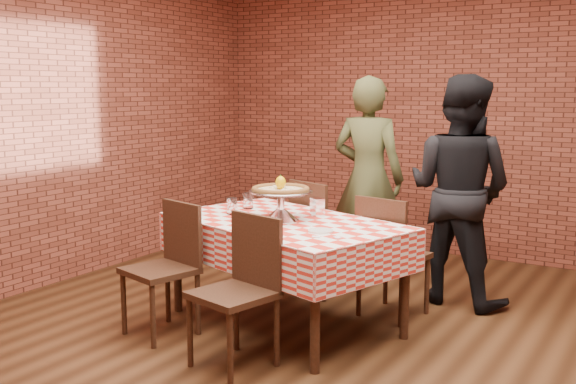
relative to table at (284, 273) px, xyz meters
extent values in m
plane|color=black|center=(0.52, -0.39, -0.38)|extent=(6.00, 6.00, 0.00)
plane|color=brown|center=(0.52, 2.61, 1.08)|extent=(5.50, 0.00, 5.50)
cube|color=#3F2518|center=(0.00, 0.00, 0.00)|extent=(1.88, 1.44, 0.75)
cylinder|color=beige|center=(-0.03, 0.00, 0.59)|extent=(0.48, 0.48, 0.03)
ellipsoid|color=#E6B70A|center=(-0.03, 0.00, 0.65)|extent=(0.09, 0.09, 0.09)
cylinder|color=white|center=(-0.44, -0.01, 0.44)|extent=(0.10, 0.10, 0.12)
cylinder|color=white|center=(-0.48, 0.25, 0.44)|extent=(0.10, 0.10, 0.12)
cylinder|color=white|center=(0.40, -0.20, 0.39)|extent=(0.21, 0.21, 0.01)
cube|color=white|center=(0.45, -0.35, 0.39)|extent=(0.06, 0.05, 0.00)
cube|color=white|center=(0.57, -0.31, 0.39)|extent=(0.06, 0.06, 0.00)
cube|color=silver|center=(0.12, 0.26, 0.45)|extent=(0.12, 0.11, 0.13)
imported|color=#434727|center=(-0.01, 1.43, 0.51)|extent=(0.66, 0.45, 1.78)
imported|color=black|center=(0.89, 1.15, 0.51)|extent=(0.96, 0.81, 1.78)
camera|label=1|loc=(2.41, -3.94, 1.31)|focal=41.98mm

